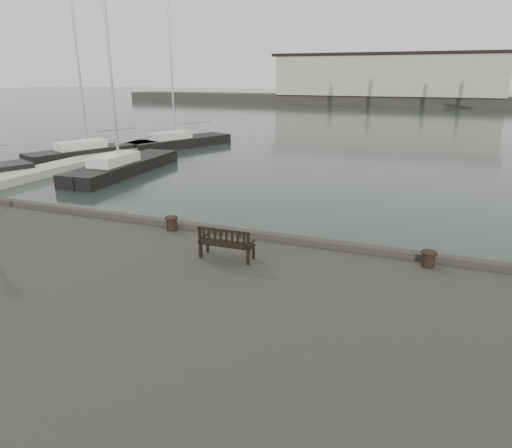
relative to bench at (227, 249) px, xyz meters
The scene contains 9 objects.
ground 2.95m from the bench, 58.77° to the left, with size 400.00×400.00×0.00m, color black.
pontoon 22.35m from the bench, 147.50° to the left, with size 2.00×24.00×0.50m, color #B3B1A6.
breakwater 94.07m from the bench, 92.05° to the left, with size 140.00×9.50×12.20m.
bench is the anchor object (origin of this frame).
bollard_left 2.98m from the bench, 150.31° to the left, with size 0.41×0.41×0.43m, color black.
bollard_right 5.17m from the bench, 15.54° to the left, with size 0.39×0.39×0.41m, color black.
yacht_b 27.40m from the bench, 137.44° to the left, with size 5.91×10.58×13.76m.
yacht_c 20.23m from the bench, 134.74° to the left, with size 3.06×10.35×13.67m.
yacht_d 30.91m from the bench, 122.98° to the left, with size 6.32×10.30×12.56m.
Camera 1 is at (3.64, -12.11, 6.19)m, focal length 32.00 mm.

